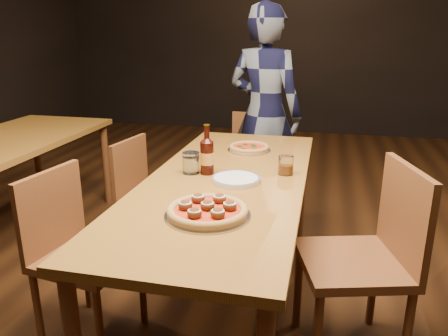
% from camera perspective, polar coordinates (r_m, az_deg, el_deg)
% --- Properties ---
extents(ground, '(9.00, 9.00, 0.00)m').
position_cam_1_polar(ground, '(2.59, 0.26, -17.24)').
color(ground, black).
extents(table_main, '(0.80, 2.00, 0.75)m').
position_cam_1_polar(table_main, '(2.27, 0.29, -3.04)').
color(table_main, brown).
rests_on(table_main, ground).
extents(chair_main_nw, '(0.47, 0.47, 0.89)m').
position_cam_1_polar(chair_main_nw, '(2.23, -17.35, -10.90)').
color(chair_main_nw, brown).
rests_on(chair_main_nw, ground).
extents(chair_main_sw, '(0.44, 0.44, 0.83)m').
position_cam_1_polar(chair_main_sw, '(2.93, -9.00, -3.84)').
color(chair_main_sw, brown).
rests_on(chair_main_sw, ground).
extents(chair_main_e, '(0.56, 0.56, 0.97)m').
position_cam_1_polar(chair_main_e, '(2.09, 16.45, -11.55)').
color(chair_main_e, brown).
rests_on(chair_main_e, ground).
extents(chair_end, '(0.43, 0.43, 0.87)m').
position_cam_1_polar(chair_end, '(3.51, 3.50, 0.28)').
color(chair_end, brown).
rests_on(chair_end, ground).
extents(pizza_meatball, '(0.36, 0.36, 0.07)m').
position_cam_1_polar(pizza_meatball, '(1.79, -2.16, -5.54)').
color(pizza_meatball, '#B7B7BF').
rests_on(pizza_meatball, table_main).
extents(pizza_margherita, '(0.27, 0.27, 0.04)m').
position_cam_1_polar(pizza_margherita, '(2.76, 3.30, 2.67)').
color(pizza_margherita, '#B7B7BF').
rests_on(pizza_margherita, table_main).
extents(plate_stack, '(0.24, 0.24, 0.02)m').
position_cam_1_polar(plate_stack, '(2.19, 1.56, -1.51)').
color(plate_stack, white).
rests_on(plate_stack, table_main).
extents(beer_bottle, '(0.07, 0.07, 0.26)m').
position_cam_1_polar(beer_bottle, '(2.29, -2.23, 1.47)').
color(beer_bottle, black).
rests_on(beer_bottle, table_main).
extents(water_glass, '(0.09, 0.09, 0.11)m').
position_cam_1_polar(water_glass, '(2.32, -4.33, 0.69)').
color(water_glass, white).
rests_on(water_glass, table_main).
extents(amber_glass, '(0.08, 0.08, 0.10)m').
position_cam_1_polar(amber_glass, '(2.31, 8.07, 0.37)').
color(amber_glass, '#944910').
rests_on(amber_glass, table_main).
extents(diner, '(0.71, 0.57, 1.68)m').
position_cam_1_polar(diner, '(3.48, 5.33, 6.98)').
color(diner, black).
rests_on(diner, ground).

